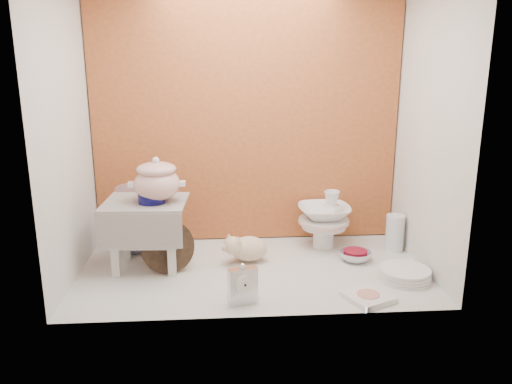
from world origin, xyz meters
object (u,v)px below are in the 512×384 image
floral_platter (132,214)px  porcelain_tower (324,219)px  plush_pig (249,248)px  crystal_bowl (355,256)px  mantel_clock (243,284)px  gold_rim_teacup (243,286)px  soup_tureen (157,179)px  step_stool (147,234)px  dinner_plate_stack (405,274)px  blue_white_vase (136,233)px

floral_platter → porcelain_tower: floral_platter is taller
plush_pig → crystal_bowl: bearing=-4.0°
mantel_clock → gold_rim_teacup: bearing=67.6°
soup_tureen → mantel_clock: 0.72m
step_stool → porcelain_tower: step_stool is taller
soup_tureen → crystal_bowl: size_ratio=1.59×
dinner_plate_stack → crystal_bowl: (-0.19, 0.26, -0.00)m
blue_white_vase → mantel_clock: bearing=-49.8°
floral_platter → dinner_plate_stack: size_ratio=1.41×
dinner_plate_stack → crystal_bowl: dinner_plate_stack is taller
gold_rim_teacup → dinner_plate_stack: bearing=9.3°
soup_tureen → blue_white_vase: 0.47m
soup_tureen → gold_rim_teacup: 0.71m
step_stool → floral_platter: bearing=114.3°
mantel_clock → dinner_plate_stack: (0.83, 0.20, -0.07)m
dinner_plate_stack → mantel_clock: bearing=-166.6°
mantel_clock → crystal_bowl: size_ratio=1.10×
mantel_clock → porcelain_tower: (0.51, 0.68, 0.08)m
blue_white_vase → crystal_bowl: (1.22, -0.23, -0.08)m
gold_rim_teacup → porcelain_tower: size_ratio=0.31×
dinner_plate_stack → porcelain_tower: porcelain_tower is taller
step_stool → mantel_clock: (0.48, -0.46, -0.09)m
step_stool → floral_platter: floral_platter is taller
step_stool → plush_pig: 0.55m
gold_rim_teacup → crystal_bowl: gold_rim_teacup is taller
crystal_bowl → porcelain_tower: bearing=121.3°
crystal_bowl → porcelain_tower: 0.30m
soup_tureen → plush_pig: soup_tureen is taller
floral_platter → gold_rim_teacup: bearing=-50.3°
step_stool → dinner_plate_stack: (1.31, -0.26, -0.15)m
plush_pig → gold_rim_teacup: size_ratio=2.39×
blue_white_vase → porcelain_tower: 1.09m
soup_tureen → dinner_plate_stack: soup_tureen is taller
soup_tureen → floral_platter: bearing=118.9°
step_stool → gold_rim_teacup: 0.64m
porcelain_tower → mantel_clock: bearing=-126.7°
blue_white_vase → porcelain_tower: porcelain_tower is taller
soup_tureen → floral_platter: (-0.20, 0.37, -0.30)m
floral_platter → crystal_bowl: 1.32m
blue_white_vase → gold_rim_teacup: blue_white_vase is taller
mantel_clock → gold_rim_teacup: (0.01, 0.06, -0.04)m
step_stool → dinner_plate_stack: step_stool is taller
step_stool → plush_pig: bearing=6.0°
blue_white_vase → crystal_bowl: size_ratio=1.26×
gold_rim_teacup → mantel_clock: bearing=-95.6°
mantel_clock → dinner_plate_stack: mantel_clock is taller
plush_pig → porcelain_tower: (0.45, 0.19, 0.10)m
mantel_clock → gold_rim_teacup: mantel_clock is taller
floral_platter → crystal_bowl: (1.26, -0.36, -0.16)m
soup_tureen → floral_platter: size_ratio=0.75×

